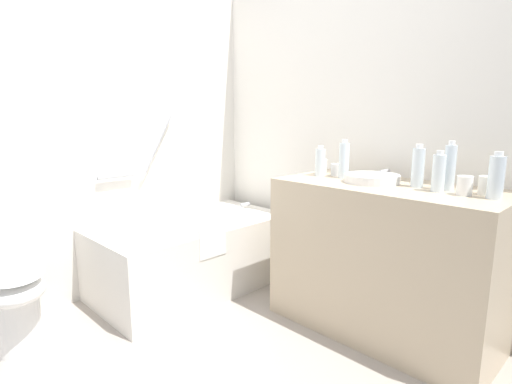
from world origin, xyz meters
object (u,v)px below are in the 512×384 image
object	(u,v)px
water_bottle_2	(344,160)
drinking_glass_2	(487,186)
water_bottle_0	(439,173)
water_bottle_3	(450,167)
toilet	(11,289)
water_bottle_1	(320,162)
sink_basin	(372,178)
drinking_glass_0	(336,170)
bathtub	(192,252)
drinking_glass_3	(322,167)
water_bottle_4	(418,167)
drinking_glass_1	(465,186)
sink_faucet	(387,174)
water_bottle_5	(496,177)

from	to	relation	value
water_bottle_2	drinking_glass_2	distance (m)	0.81
water_bottle_0	water_bottle_3	bearing A→B (deg)	-16.70
toilet	water_bottle_1	size ratio (longest dim) A/B	3.50
sink_basin	drinking_glass_0	bearing A→B (deg)	75.79
water_bottle_2	drinking_glass_0	bearing A→B (deg)	59.35
bathtub	toilet	size ratio (longest dim) A/B	2.04
water_bottle_3	drinking_glass_3	size ratio (longest dim) A/B	2.61
water_bottle_0	water_bottle_3	xyz separation A→B (m)	(0.08, -0.02, 0.02)
bathtub	drinking_glass_0	distance (m)	1.23
sink_basin	drinking_glass_3	xyz separation A→B (m)	(0.06, 0.41, 0.03)
sink_basin	drinking_glass_0	world-z (taller)	drinking_glass_0
bathtub	water_bottle_1	world-z (taller)	bathtub
sink_basin	water_bottle_4	world-z (taller)	water_bottle_4
drinking_glass_1	drinking_glass_3	distance (m)	0.93
toilet	drinking_glass_2	xyz separation A→B (m)	(1.70, -1.84, 0.60)
sink_basin	water_bottle_0	distance (m)	0.39
water_bottle_0	water_bottle_4	world-z (taller)	water_bottle_4
bathtub	drinking_glass_2	size ratio (longest dim) A/B	14.91
water_bottle_1	water_bottle_2	bearing A→B (deg)	-78.85
sink_faucet	toilet	bearing A→B (deg)	145.47
bathtub	water_bottle_2	bearing A→B (deg)	-64.18
drinking_glass_0	sink_basin	bearing A→B (deg)	-104.21
water_bottle_0	water_bottle_1	xyz separation A→B (m)	(0.01, 0.76, -0.01)
sink_basin	water_bottle_4	distance (m)	0.27
water_bottle_1	drinking_glass_1	xyz separation A→B (m)	(-0.01, -0.89, -0.04)
bathtub	drinking_glass_2	distance (m)	1.97
sink_faucet	drinking_glass_2	bearing A→B (deg)	-101.34
bathtub	water_bottle_5	xyz separation A→B (m)	(0.44, -1.84, 0.72)
sink_basin	water_bottle_4	size ratio (longest dim) A/B	1.35
sink_faucet	water_bottle_2	bearing A→B (deg)	127.94
drinking_glass_0	drinking_glass_1	xyz separation A→B (m)	(-0.10, -0.82, 0.01)
water_bottle_1	water_bottle_3	distance (m)	0.78
sink_basin	drinking_glass_0	size ratio (longest dim) A/B	4.08
toilet	drinking_glass_2	distance (m)	2.57
water_bottle_2	drinking_glass_3	world-z (taller)	water_bottle_2
water_bottle_4	drinking_glass_1	world-z (taller)	water_bottle_4
water_bottle_5	drinking_glass_1	size ratio (longest dim) A/B	2.32
water_bottle_2	drinking_glass_1	distance (m)	0.73
bathtub	water_bottle_3	distance (m)	1.84
water_bottle_0	water_bottle_4	bearing A→B (deg)	66.65
water_bottle_2	drinking_glass_0	world-z (taller)	water_bottle_2
sink_basin	water_bottle_3	size ratio (longest dim) A/B	1.22
drinking_glass_0	drinking_glass_2	size ratio (longest dim) A/B	0.83
water_bottle_1	water_bottle_3	size ratio (longest dim) A/B	0.76
water_bottle_3	water_bottle_5	distance (m)	0.25
sink_basin	drinking_glass_1	distance (m)	0.52
toilet	drinking_glass_1	xyz separation A→B (m)	(1.61, -1.77, 0.60)
toilet	drinking_glass_0	size ratio (longest dim) A/B	8.80
water_bottle_2	water_bottle_4	xyz separation A→B (m)	(0.02, -0.46, -0.00)
water_bottle_1	drinking_glass_2	distance (m)	0.96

